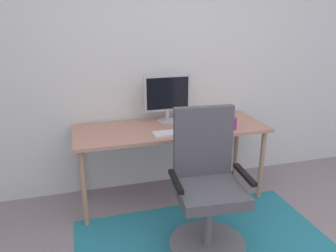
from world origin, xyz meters
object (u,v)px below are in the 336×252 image
object	(u,v)px
desk	(171,134)
cell_phone	(211,123)
keyboard	(178,132)
computer_mouse	(207,127)
coffee_cup	(232,123)
office_chair	(207,196)
monitor	(167,95)

from	to	relation	value
desk	cell_phone	distance (m)	0.40
keyboard	computer_mouse	distance (m)	0.28
computer_mouse	coffee_cup	distance (m)	0.23
keyboard	cell_phone	distance (m)	0.41
coffee_cup	office_chair	bearing A→B (deg)	-128.70
desk	monitor	distance (m)	0.37
monitor	desk	bearing A→B (deg)	-94.55
monitor	keyboard	xyz separation A→B (m)	(-0.00, -0.35, -0.25)
keyboard	coffee_cup	distance (m)	0.50
cell_phone	office_chair	distance (m)	0.87
desk	computer_mouse	distance (m)	0.34
desk	keyboard	bearing A→B (deg)	-86.40
computer_mouse	office_chair	bearing A→B (deg)	-111.05
desk	computer_mouse	world-z (taller)	computer_mouse
computer_mouse	monitor	bearing A→B (deg)	131.30
keyboard	cell_phone	world-z (taller)	keyboard
keyboard	computer_mouse	world-z (taller)	computer_mouse
office_chair	coffee_cup	bearing A→B (deg)	55.74
computer_mouse	office_chair	distance (m)	0.73
computer_mouse	office_chair	size ratio (longest dim) A/B	0.10
monitor	coffee_cup	size ratio (longest dim) A/B	4.46
computer_mouse	coffee_cup	bearing A→B (deg)	-11.22
keyboard	cell_phone	xyz separation A→B (m)	(0.38, 0.17, -0.00)
desk	keyboard	size ratio (longest dim) A/B	4.06
computer_mouse	coffee_cup	xyz separation A→B (m)	(0.22, -0.04, 0.03)
desk	cell_phone	world-z (taller)	cell_phone
desk	cell_phone	size ratio (longest dim) A/B	12.48
desk	coffee_cup	bearing A→B (deg)	-20.04
keyboard	coffee_cup	xyz separation A→B (m)	(0.50, -0.01, 0.04)
coffee_cup	monitor	bearing A→B (deg)	144.13
coffee_cup	cell_phone	distance (m)	0.22
desk	office_chair	xyz separation A→B (m)	(0.06, -0.76, -0.23)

